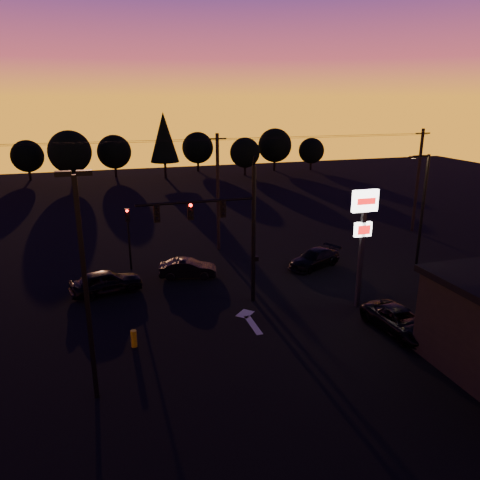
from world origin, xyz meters
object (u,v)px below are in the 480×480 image
Objects in this scene: streetlight at (422,208)px; car_right at (314,258)px; parking_lot_light at (84,275)px; traffic_signal_mast at (226,222)px; car_mid at (188,268)px; pylon_sign at (363,224)px; secondary_signal at (128,230)px; bollard at (134,339)px; suv_parked at (400,321)px; car_left at (106,282)px.

streetlight reaches higher than car_right.
parking_lot_light is at bearing -77.40° from car_right.
car_mid is (-1.37, 4.79, -4.32)m from traffic_signal_mast.
pylon_sign is 0.85× the size of streetlight.
secondary_signal is at bearing 123.19° from traffic_signal_mast.
parking_lot_light is at bearing -136.63° from traffic_signal_mast.
bollard is (-19.62, -4.92, -3.99)m from streetlight.
secondary_signal is 4.97m from car_mid.
secondary_signal is 0.98× the size of suv_parked.
parking_lot_light is 11.62m from car_left.
car_left is at bearing -112.14° from car_right.
streetlight is at bearing 43.58° from car_right.
traffic_signal_mast is 9.19m from secondary_signal.
car_mid is at bearing 62.92° from parking_lot_light.
secondary_signal is at bearing 65.92° from car_mid.
parking_lot_light is at bearing 164.02° from car_left.
secondary_signal is at bearing -36.75° from car_left.
traffic_signal_mast is 7.97m from bollard.
pylon_sign is (14.50, 4.50, -0.36)m from parking_lot_light.
parking_lot_light is 15.19m from pylon_sign.
secondary_signal reaches higher than car_left.
car_mid is (-8.47, 7.29, -4.29)m from pylon_sign.
pylon_sign is at bearing -126.17° from car_left.
streetlight is 20.62m from bollard.
suv_parked is (13.17, -2.47, 0.19)m from bollard.
pylon_sign is 5.49m from suv_parked.
parking_lot_light is at bearing -162.77° from pylon_sign.
traffic_signal_mast is 9.66m from car_right.
secondary_signal is at bearing 80.21° from parking_lot_light.
streetlight is 1.81× the size of suv_parked.
pylon_sign is 1.57× the size of car_left.
parking_lot_light is 19.24m from car_right.
parking_lot_light is 1.14× the size of streetlight.
car_left is at bearing 174.01° from streetlight.
streetlight is 1.87× the size of car_right.
pylon_sign is at bearing -19.36° from traffic_signal_mast.
parking_lot_light reaches higher than bollard.
car_left is 0.98× the size of suv_parked.
parking_lot_light is at bearing -116.49° from bollard.
bollard is (1.79, 3.58, -4.84)m from parking_lot_light.
bollard is at bearing -165.94° from streetlight.
bollard is at bearing -148.75° from traffic_signal_mast.
car_mid is 0.85× the size of suv_parked.
pylon_sign is at bearing 17.23° from parking_lot_light.
pylon_sign is 11.97m from car_mid.
suv_parked is (-0.02, -10.03, -0.01)m from car_right.
streetlight reaches higher than car_left.
car_left is at bearing 140.21° from suv_parked.
parking_lot_light is at bearing -99.79° from secondary_signal.
car_mid is (6.03, 11.79, -4.65)m from parking_lot_light.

